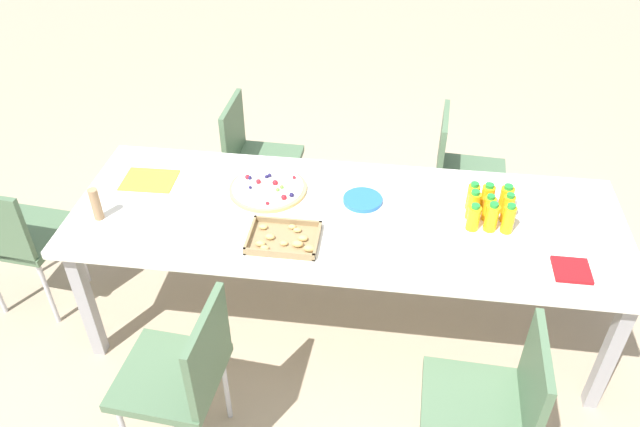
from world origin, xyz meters
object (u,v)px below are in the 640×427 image
Objects in this scene: plate_stack at (363,200)px; juice_bottle_8 at (474,218)px; juice_bottle_2 at (473,196)px; fruit_pizza at (268,188)px; chair_far_right at (184,371)px; paper_folder at (149,180)px; juice_bottle_4 at (489,208)px; cardboard_tube at (96,204)px; chair_end at (15,234)px; juice_bottle_7 at (492,217)px; chair_near_left at (460,168)px; juice_bottle_5 at (473,205)px; chair_far_left at (495,402)px; juice_bottle_3 at (508,208)px; juice_bottle_1 at (487,197)px; juice_bottle_6 at (509,219)px; snack_tray at (284,239)px; napkin_stack at (572,270)px; juice_bottle_0 at (506,199)px; chair_near_right at (254,154)px.

juice_bottle_8 is at bearing 164.74° from plate_stack.
juice_bottle_2 is 0.38× the size of fruit_pizza.
juice_bottle_8 is at bearing -51.15° from chair_far_right.
juice_bottle_2 reaches higher than paper_folder.
juice_bottle_2 is 0.76× the size of plate_stack.
cardboard_tube is at bearing 7.41° from juice_bottle_4.
chair_end is at bearing 61.67° from chair_far_right.
chair_end is 2.33m from juice_bottle_7.
juice_bottle_5 is at bearing 2.97° from chair_near_left.
chair_far_left is at bearing 150.50° from paper_folder.
chair_far_left is 5.54× the size of juice_bottle_3.
paper_folder is (1.73, -0.10, -0.07)m from juice_bottle_3.
juice_bottle_7 is (-0.01, 0.15, 0.00)m from juice_bottle_1.
juice_bottle_6 reaches higher than juice_bottle_1.
juice_bottle_6 is at bearing 171.42° from fruit_pizza.
juice_bottle_6 is at bearing 176.70° from juice_bottle_7.
juice_bottle_8 reaches higher than chair_end.
juice_bottle_1 is (-0.06, 0.68, 0.29)m from chair_near_left.
juice_bottle_7 reaches higher than juice_bottle_2.
snack_tray is (-1.41, 0.13, 0.23)m from chair_end.
paper_folder is (1.58, -0.09, -0.07)m from juice_bottle_5.
plate_stack is at bearing 178.05° from paper_folder.
juice_bottle_7 is at bearing 174.16° from paper_folder.
snack_tray is at bearing 12.76° from juice_bottle_7.
plate_stack is (0.51, -0.06, -0.06)m from juice_bottle_5.
napkin_stack is (-2.62, 0.17, 0.23)m from chair_end.
juice_bottle_0 is 1.03× the size of juice_bottle_1.
fruit_pizza is 2.34× the size of cardboard_tube.
juice_bottle_0 is 0.77× the size of plate_stack.
juice_bottle_7 is at bearing 167.16° from plate_stack.
chair_near_left is at bearing -145.82° from fruit_pizza.
juice_bottle_1 reaches higher than chair_far_left.
paper_folder is at bearing 29.53° from chair_far_right.
plate_stack is at bearing -32.59° from chair_near_left.
chair_far_left is at bearing 89.67° from juice_bottle_7.
chair_far_right is at bearing 37.13° from juice_bottle_5.
cardboard_tube reaches higher than juice_bottle_8.
chair_far_right is at bearing 34.44° from juice_bottle_8.
juice_bottle_2 is 0.55× the size of paper_folder.
juice_bottle_4 is at bearing 91.09° from juice_bottle_1.
snack_tray is at bearing 19.73° from juice_bottle_0.
juice_bottle_5 reaches higher than juice_bottle_0.
juice_bottle_2 is at bearing -46.24° from chair_far_right.
juice_bottle_8 reaches higher than paper_folder.
chair_end is 2.40m from juice_bottle_6.
chair_far_right is 2.67× the size of snack_tray.
juice_bottle_8 is 0.71× the size of plate_stack.
juice_bottle_0 reaches higher than chair_near_right.
chair_far_right and chair_near_right have the same top height.
chair_far_right is 1.63m from napkin_stack.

